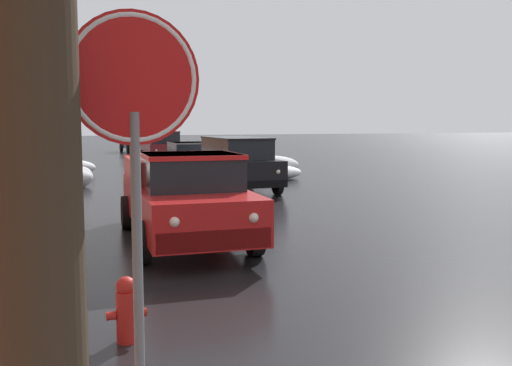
{
  "coord_description": "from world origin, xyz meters",
  "views": [
    {
      "loc": [
        -4.55,
        -1.57,
        2.32
      ],
      "look_at": [
        -0.18,
        10.41,
        0.95
      ],
      "focal_mm": 39.71,
      "sensor_mm": 36.0,
      "label": 1
    }
  ],
  "objects_px": {
    "sedan_grey_parked_kerbside_mid": "(189,157)",
    "pickup_truck_red_approaching_near_lane": "(184,197)",
    "stop_sign_at_corner": "(134,128)",
    "suv_maroon_parked_far_down_block": "(161,145)",
    "fire_hydrant": "(127,309)",
    "bare_tree_second_along_sidewalk": "(48,98)",
    "suv_darkblue_at_far_intersection": "(137,139)",
    "bare_tree_mid_block": "(47,100)",
    "sedan_white_queued_behind_truck": "(146,145)",
    "suv_black_parked_kerbside_close": "(236,162)",
    "bare_tree_far_down_block": "(46,107)"
  },
  "relations": [
    {
      "from": "suv_black_parked_kerbside_close",
      "to": "suv_maroon_parked_far_down_block",
      "type": "height_order",
      "value": "same"
    },
    {
      "from": "bare_tree_far_down_block",
      "to": "suv_maroon_parked_far_down_block",
      "type": "xyz_separation_m",
      "value": [
        6.11,
        4.55,
        -2.01
      ]
    },
    {
      "from": "pickup_truck_red_approaching_near_lane",
      "to": "sedan_white_queued_behind_truck",
      "type": "xyz_separation_m",
      "value": [
        3.76,
        27.94,
        -0.13
      ]
    },
    {
      "from": "pickup_truck_red_approaching_near_lane",
      "to": "suv_maroon_parked_far_down_block",
      "type": "height_order",
      "value": "suv_maroon_parked_far_down_block"
    },
    {
      "from": "bare_tree_far_down_block",
      "to": "suv_maroon_parked_far_down_block",
      "type": "relative_size",
      "value": 1.32
    },
    {
      "from": "bare_tree_mid_block",
      "to": "suv_darkblue_at_far_intersection",
      "type": "bearing_deg",
      "value": 76.12
    },
    {
      "from": "bare_tree_second_along_sidewalk",
      "to": "suv_darkblue_at_far_intersection",
      "type": "height_order",
      "value": "bare_tree_second_along_sidewalk"
    },
    {
      "from": "bare_tree_second_along_sidewalk",
      "to": "fire_hydrant",
      "type": "distance_m",
      "value": 5.84
    },
    {
      "from": "sedan_grey_parked_kerbside_mid",
      "to": "pickup_truck_red_approaching_near_lane",
      "type": "bearing_deg",
      "value": -103.76
    },
    {
      "from": "suv_black_parked_kerbside_close",
      "to": "sedan_white_queued_behind_truck",
      "type": "height_order",
      "value": "suv_black_parked_kerbside_close"
    },
    {
      "from": "suv_black_parked_kerbside_close",
      "to": "suv_darkblue_at_far_intersection",
      "type": "height_order",
      "value": "same"
    },
    {
      "from": "sedan_grey_parked_kerbside_mid",
      "to": "sedan_white_queued_behind_truck",
      "type": "relative_size",
      "value": 0.99
    },
    {
      "from": "bare_tree_second_along_sidewalk",
      "to": "fire_hydrant",
      "type": "height_order",
      "value": "bare_tree_second_along_sidewalk"
    },
    {
      "from": "pickup_truck_red_approaching_near_lane",
      "to": "suv_maroon_parked_far_down_block",
      "type": "xyz_separation_m",
      "value": [
        3.64,
        21.78,
        0.11
      ]
    },
    {
      "from": "suv_maroon_parked_far_down_block",
      "to": "bare_tree_second_along_sidewalk",
      "type": "bearing_deg",
      "value": -105.87
    },
    {
      "from": "suv_maroon_parked_far_down_block",
      "to": "suv_darkblue_at_far_intersection",
      "type": "height_order",
      "value": "same"
    },
    {
      "from": "sedan_grey_parked_kerbside_mid",
      "to": "suv_darkblue_at_far_intersection",
      "type": "bearing_deg",
      "value": 88.48
    },
    {
      "from": "bare_tree_second_along_sidewalk",
      "to": "sedan_grey_parked_kerbside_mid",
      "type": "distance_m",
      "value": 15.09
    },
    {
      "from": "bare_tree_second_along_sidewalk",
      "to": "bare_tree_far_down_block",
      "type": "relative_size",
      "value": 0.92
    },
    {
      "from": "sedan_grey_parked_kerbside_mid",
      "to": "sedan_white_queued_behind_truck",
      "type": "distance_m",
      "value": 13.67
    },
    {
      "from": "fire_hydrant",
      "to": "suv_darkblue_at_far_intersection",
      "type": "bearing_deg",
      "value": 81.58
    },
    {
      "from": "suv_black_parked_kerbside_close",
      "to": "pickup_truck_red_approaching_near_lane",
      "type": "bearing_deg",
      "value": -115.12
    },
    {
      "from": "fire_hydrant",
      "to": "stop_sign_at_corner",
      "type": "bearing_deg",
      "value": -95.27
    },
    {
      "from": "sedan_white_queued_behind_truck",
      "to": "stop_sign_at_corner",
      "type": "height_order",
      "value": "stop_sign_at_corner"
    },
    {
      "from": "bare_tree_far_down_block",
      "to": "suv_black_parked_kerbside_close",
      "type": "height_order",
      "value": "bare_tree_far_down_block"
    },
    {
      "from": "sedan_grey_parked_kerbside_mid",
      "to": "bare_tree_mid_block",
      "type": "bearing_deg",
      "value": -132.78
    },
    {
      "from": "suv_maroon_parked_far_down_block",
      "to": "suv_darkblue_at_far_intersection",
      "type": "relative_size",
      "value": 0.91
    },
    {
      "from": "sedan_grey_parked_kerbside_mid",
      "to": "suv_maroon_parked_far_down_block",
      "type": "distance_m",
      "value": 7.51
    },
    {
      "from": "pickup_truck_red_approaching_near_lane",
      "to": "stop_sign_at_corner",
      "type": "xyz_separation_m",
      "value": [
        -1.96,
        -7.38,
        1.41
      ]
    },
    {
      "from": "suv_maroon_parked_far_down_block",
      "to": "bare_tree_mid_block",
      "type": "bearing_deg",
      "value": -113.57
    },
    {
      "from": "suv_maroon_parked_far_down_block",
      "to": "bare_tree_far_down_block",
      "type": "bearing_deg",
      "value": -143.34
    },
    {
      "from": "suv_maroon_parked_far_down_block",
      "to": "fire_hydrant",
      "type": "relative_size",
      "value": 6.26
    },
    {
      "from": "pickup_truck_red_approaching_near_lane",
      "to": "fire_hydrant",
      "type": "xyz_separation_m",
      "value": [
        -1.71,
        -4.75,
        -0.53
      ]
    },
    {
      "from": "sedan_white_queued_behind_truck",
      "to": "pickup_truck_red_approaching_near_lane",
      "type": "bearing_deg",
      "value": -97.67
    },
    {
      "from": "bare_tree_mid_block",
      "to": "sedan_grey_parked_kerbside_mid",
      "type": "xyz_separation_m",
      "value": [
        5.93,
        6.41,
        -2.23
      ]
    },
    {
      "from": "bare_tree_second_along_sidewalk",
      "to": "sedan_white_queued_behind_truck",
      "type": "distance_m",
      "value": 28.17
    },
    {
      "from": "bare_tree_second_along_sidewalk",
      "to": "suv_darkblue_at_far_intersection",
      "type": "bearing_deg",
      "value": 79.13
    },
    {
      "from": "sedan_white_queued_behind_truck",
      "to": "bare_tree_second_along_sidewalk",
      "type": "bearing_deg",
      "value": -102.68
    },
    {
      "from": "bare_tree_mid_block",
      "to": "suv_black_parked_kerbside_close",
      "type": "height_order",
      "value": "bare_tree_mid_block"
    },
    {
      "from": "bare_tree_mid_block",
      "to": "suv_black_parked_kerbside_close",
      "type": "xyz_separation_m",
      "value": [
        5.92,
        -0.44,
        -2.0
      ]
    },
    {
      "from": "bare_tree_far_down_block",
      "to": "sedan_grey_parked_kerbside_mid",
      "type": "bearing_deg",
      "value": -26.34
    },
    {
      "from": "pickup_truck_red_approaching_near_lane",
      "to": "sedan_white_queued_behind_truck",
      "type": "bearing_deg",
      "value": 82.33
    },
    {
      "from": "bare_tree_second_along_sidewalk",
      "to": "sedan_white_queued_behind_truck",
      "type": "bearing_deg",
      "value": 77.32
    },
    {
      "from": "sedan_grey_parked_kerbside_mid",
      "to": "sedan_white_queued_behind_truck",
      "type": "height_order",
      "value": "same"
    },
    {
      "from": "fire_hydrant",
      "to": "pickup_truck_red_approaching_near_lane",
      "type": "bearing_deg",
      "value": 70.14
    },
    {
      "from": "bare_tree_second_along_sidewalk",
      "to": "fire_hydrant",
      "type": "bearing_deg",
      "value": -82.55
    },
    {
      "from": "pickup_truck_red_approaching_near_lane",
      "to": "bare_tree_mid_block",
      "type": "bearing_deg",
      "value": 107.2
    },
    {
      "from": "bare_tree_far_down_block",
      "to": "fire_hydrant",
      "type": "xyz_separation_m",
      "value": [
        0.76,
        -21.98,
        -2.64
      ]
    },
    {
      "from": "bare_tree_second_along_sidewalk",
      "to": "suv_maroon_parked_far_down_block",
      "type": "height_order",
      "value": "bare_tree_second_along_sidewalk"
    },
    {
      "from": "suv_darkblue_at_far_intersection",
      "to": "fire_hydrant",
      "type": "xyz_separation_m",
      "value": [
        -5.73,
        -38.72,
        -0.63
      ]
    }
  ]
}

